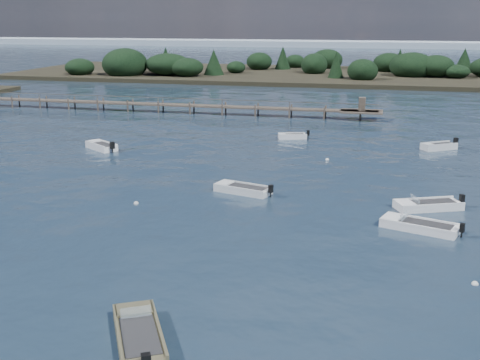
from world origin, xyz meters
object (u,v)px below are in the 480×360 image
(tender_far_white, at_px, (292,137))
(dinghy_mid_white_a, at_px, (419,227))
(tender_far_grey, at_px, (102,147))
(jetty, at_px, (161,105))
(dinghy_mid_white_b, at_px, (428,207))
(dinghy_near_olive, at_px, (139,337))
(tender_far_grey_b, at_px, (439,148))
(dinghy_mid_grey, at_px, (243,191))

(tender_far_white, bearing_deg, dinghy_mid_white_a, -65.71)
(tender_far_grey, xyz_separation_m, jetty, (-2.80, 22.81, 0.80))
(dinghy_mid_white_b, xyz_separation_m, jetty, (-31.54, 34.47, 0.84))
(dinghy_near_olive, distance_m, tender_far_grey_b, 41.24)
(dinghy_mid_grey, distance_m, jetty, 38.67)
(dinghy_near_olive, bearing_deg, tender_far_white, 90.50)
(dinghy_mid_white_a, relative_size, jetty, 0.07)
(tender_far_grey, bearing_deg, tender_far_grey_b, 13.58)
(dinghy_mid_white_a, height_order, tender_far_white, dinghy_mid_white_a)
(dinghy_mid_grey, xyz_separation_m, tender_far_grey, (-16.21, 10.85, 0.03))
(dinghy_mid_white_a, relative_size, dinghy_mid_white_b, 1.03)
(dinghy_mid_grey, xyz_separation_m, dinghy_mid_white_b, (12.53, -0.81, -0.00))
(jetty, bearing_deg, dinghy_mid_white_b, -47.54)
(tender_far_grey, height_order, jetty, jetty)
(dinghy_mid_grey, bearing_deg, jetty, 119.46)
(tender_far_white, bearing_deg, dinghy_mid_grey, -91.22)
(dinghy_mid_white_a, height_order, dinghy_near_olive, dinghy_near_olive)
(tender_far_grey_b, xyz_separation_m, tender_far_grey, (-30.79, -7.44, 0.00))
(tender_far_grey, bearing_deg, jetty, 96.99)
(tender_far_grey, relative_size, jetty, 0.06)
(dinghy_near_olive, bearing_deg, tender_far_grey, 118.41)
(dinghy_mid_grey, height_order, dinghy_mid_white_b, dinghy_mid_white_b)
(dinghy_mid_white_b, bearing_deg, dinghy_near_olive, -120.72)
(tender_far_grey_b, xyz_separation_m, jetty, (-33.59, 15.38, 0.81))
(dinghy_near_olive, relative_size, jetty, 0.07)
(tender_far_white, distance_m, tender_far_grey_b, 14.27)
(tender_far_grey, bearing_deg, dinghy_near_olive, -61.59)
(dinghy_mid_grey, distance_m, tender_far_white, 20.16)
(dinghy_mid_white_a, xyz_separation_m, tender_far_grey, (-28.01, 15.89, 0.04))
(dinghy_mid_grey, relative_size, dinghy_mid_white_a, 0.93)
(dinghy_mid_white_a, height_order, dinghy_mid_white_b, dinghy_mid_white_b)
(dinghy_mid_grey, height_order, dinghy_near_olive, dinghy_near_olive)
(jetty, bearing_deg, dinghy_mid_white_a, -51.48)
(tender_far_white, bearing_deg, tender_far_grey_b, -7.54)
(dinghy_mid_grey, distance_m, dinghy_near_olive, 20.59)
(dinghy_mid_grey, height_order, jetty, jetty)
(dinghy_mid_white_a, bearing_deg, tender_far_grey, 150.44)
(dinghy_mid_white_a, xyz_separation_m, jetty, (-30.81, 38.70, 0.84))
(tender_far_white, relative_size, tender_far_grey_b, 0.91)
(dinghy_mid_grey, bearing_deg, tender_far_white, 88.78)
(dinghy_mid_grey, xyz_separation_m, jetty, (-19.01, 33.66, 0.84))
(dinghy_mid_grey, height_order, dinghy_mid_white_a, dinghy_mid_white_a)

